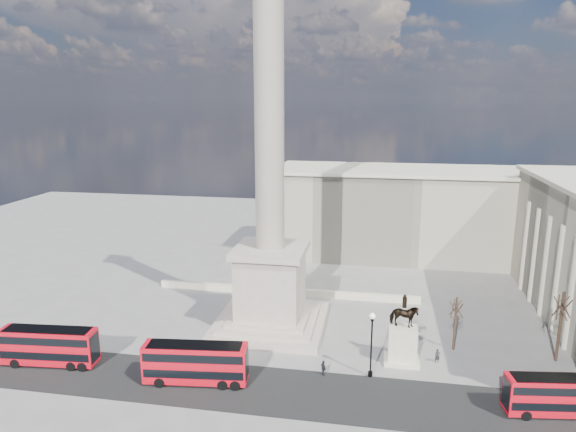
{
  "coord_description": "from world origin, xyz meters",
  "views": [
    {
      "loc": [
        13.11,
        -56.26,
        29.28
      ],
      "look_at": [
        3.07,
        0.58,
        15.98
      ],
      "focal_mm": 32.0,
      "sensor_mm": 36.0,
      "label": 1
    }
  ],
  "objects_px": {
    "nelsons_column": "(270,231)",
    "victorian_lamp": "(372,340)",
    "red_bus_a": "(50,346)",
    "red_bus_b": "(196,363)",
    "red_bus_c": "(559,395)",
    "equestrian_statue": "(403,339)",
    "pedestrian_crossing": "(323,368)",
    "pedestrian_walking": "(437,356)"
  },
  "relations": [
    {
      "from": "red_bus_b",
      "to": "victorian_lamp",
      "type": "height_order",
      "value": "victorian_lamp"
    },
    {
      "from": "red_bus_b",
      "to": "red_bus_c",
      "type": "distance_m",
      "value": 35.48
    },
    {
      "from": "nelsons_column",
      "to": "red_bus_b",
      "type": "xyz_separation_m",
      "value": [
        -4.81,
        -14.98,
        -10.61
      ]
    },
    {
      "from": "nelsons_column",
      "to": "victorian_lamp",
      "type": "xyz_separation_m",
      "value": [
        13.14,
        -10.5,
        -8.62
      ]
    },
    {
      "from": "red_bus_b",
      "to": "equestrian_statue",
      "type": "bearing_deg",
      "value": 14.59
    },
    {
      "from": "red_bus_b",
      "to": "equestrian_statue",
      "type": "distance_m",
      "value": 22.89
    },
    {
      "from": "nelsons_column",
      "to": "pedestrian_walking",
      "type": "relative_size",
      "value": 30.58
    },
    {
      "from": "nelsons_column",
      "to": "pedestrian_crossing",
      "type": "xyz_separation_m",
      "value": [
        8.14,
        -11.16,
        -12.04
      ]
    },
    {
      "from": "red_bus_b",
      "to": "pedestrian_crossing",
      "type": "xyz_separation_m",
      "value": [
        12.95,
        3.81,
        -1.43
      ]
    },
    {
      "from": "victorian_lamp",
      "to": "red_bus_c",
      "type": "bearing_deg",
      "value": -12.48
    },
    {
      "from": "nelsons_column",
      "to": "equestrian_statue",
      "type": "xyz_separation_m",
      "value": [
        16.59,
        -6.85,
        -10.07
      ]
    },
    {
      "from": "pedestrian_walking",
      "to": "red_bus_c",
      "type": "bearing_deg",
      "value": -51.98
    },
    {
      "from": "nelsons_column",
      "to": "pedestrian_walking",
      "type": "bearing_deg",
      "value": -16.64
    },
    {
      "from": "red_bus_c",
      "to": "pedestrian_walking",
      "type": "height_order",
      "value": "red_bus_c"
    },
    {
      "from": "pedestrian_crossing",
      "to": "red_bus_c",
      "type": "bearing_deg",
      "value": -132.67
    },
    {
      "from": "red_bus_b",
      "to": "pedestrian_walking",
      "type": "relative_size",
      "value": 6.77
    },
    {
      "from": "victorian_lamp",
      "to": "equestrian_statue",
      "type": "xyz_separation_m",
      "value": [
        3.44,
        3.64,
        -1.45
      ]
    },
    {
      "from": "red_bus_c",
      "to": "victorian_lamp",
      "type": "xyz_separation_m",
      "value": [
        -17.52,
        3.88,
        2.25
      ]
    },
    {
      "from": "nelsons_column",
      "to": "red_bus_c",
      "type": "distance_m",
      "value": 35.57
    },
    {
      "from": "red_bus_b",
      "to": "pedestrian_crossing",
      "type": "distance_m",
      "value": 13.58
    },
    {
      "from": "equestrian_statue",
      "to": "pedestrian_walking",
      "type": "xyz_separation_m",
      "value": [
        3.98,
        0.71,
        -2.03
      ]
    },
    {
      "from": "nelsons_column",
      "to": "pedestrian_walking",
      "type": "distance_m",
      "value": 24.64
    },
    {
      "from": "nelsons_column",
      "to": "pedestrian_crossing",
      "type": "height_order",
      "value": "nelsons_column"
    },
    {
      "from": "nelsons_column",
      "to": "equestrian_statue",
      "type": "relative_size",
      "value": 6.07
    },
    {
      "from": "red_bus_b",
      "to": "equestrian_statue",
      "type": "height_order",
      "value": "equestrian_statue"
    },
    {
      "from": "victorian_lamp",
      "to": "pedestrian_crossing",
      "type": "height_order",
      "value": "victorian_lamp"
    },
    {
      "from": "nelsons_column",
      "to": "victorian_lamp",
      "type": "distance_m",
      "value": 18.9
    },
    {
      "from": "red_bus_a",
      "to": "pedestrian_walking",
      "type": "bearing_deg",
      "value": 5.91
    },
    {
      "from": "red_bus_a",
      "to": "red_bus_b",
      "type": "distance_m",
      "value": 17.47
    },
    {
      "from": "red_bus_a",
      "to": "victorian_lamp",
      "type": "relative_size",
      "value": 1.48
    },
    {
      "from": "equestrian_statue",
      "to": "pedestrian_crossing",
      "type": "height_order",
      "value": "equestrian_statue"
    },
    {
      "from": "equestrian_statue",
      "to": "nelsons_column",
      "type": "bearing_deg",
      "value": 157.56
    },
    {
      "from": "nelsons_column",
      "to": "red_bus_c",
      "type": "height_order",
      "value": "nelsons_column"
    },
    {
      "from": "victorian_lamp",
      "to": "red_bus_b",
      "type": "bearing_deg",
      "value": -165.99
    },
    {
      "from": "red_bus_c",
      "to": "victorian_lamp",
      "type": "bearing_deg",
      "value": 159.93
    },
    {
      "from": "pedestrian_walking",
      "to": "pedestrian_crossing",
      "type": "relative_size",
      "value": 0.93
    },
    {
      "from": "red_bus_a",
      "to": "equestrian_statue",
      "type": "relative_size",
      "value": 1.32
    },
    {
      "from": "nelsons_column",
      "to": "victorian_lamp",
      "type": "bearing_deg",
      "value": -38.6
    },
    {
      "from": "equestrian_statue",
      "to": "victorian_lamp",
      "type": "bearing_deg",
      "value": -133.37
    },
    {
      "from": "pedestrian_crossing",
      "to": "red_bus_a",
      "type": "bearing_deg",
      "value": 61.08
    },
    {
      "from": "red_bus_a",
      "to": "pedestrian_crossing",
      "type": "relative_size",
      "value": 6.19
    },
    {
      "from": "red_bus_c",
      "to": "victorian_lamp",
      "type": "relative_size",
      "value": 1.35
    }
  ]
}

